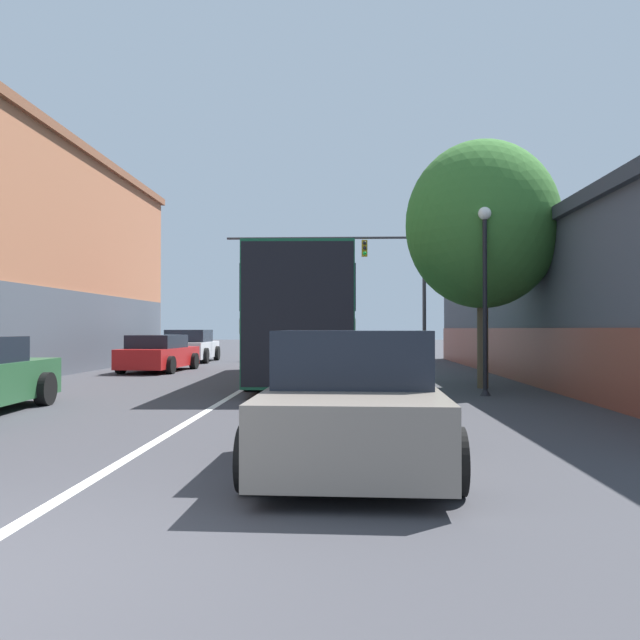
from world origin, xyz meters
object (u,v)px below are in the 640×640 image
at_px(parked_car_left_mid, 190,346).
at_px(bus, 306,315).
at_px(street_lamp, 485,291).
at_px(street_tree_near, 482,225).
at_px(parked_car_left_far, 159,354).
at_px(traffic_signal_gantry, 355,263).
at_px(hatchback_foreground, 353,401).

bearing_deg(parked_car_left_mid, bus, -149.92).
relative_size(street_lamp, street_tree_near, 0.68).
bearing_deg(parked_car_left_far, traffic_signal_gantry, -35.41).
relative_size(parked_car_left_far, street_lamp, 1.00).
relative_size(traffic_signal_gantry, street_lamp, 2.29).
xyz_separation_m(parked_car_left_far, traffic_signal_gantry, (7.06, 8.67, 4.09)).
bearing_deg(traffic_signal_gantry, parked_car_left_far, -129.14).
xyz_separation_m(hatchback_foreground, street_lamp, (3.06, 7.15, 1.66)).
bearing_deg(parked_car_left_mid, street_tree_near, -140.35).
relative_size(parked_car_left_far, street_tree_near, 0.68).
bearing_deg(hatchback_foreground, parked_car_left_far, 25.90).
relative_size(bus, street_tree_near, 1.75).
height_order(bus, hatchback_foreground, bus).
bearing_deg(bus, street_lamp, -136.36).
bearing_deg(parked_car_left_far, street_tree_near, -116.29).
bearing_deg(traffic_signal_gantry, hatchback_foreground, -91.08).
xyz_separation_m(bus, hatchback_foreground, (1.22, -11.41, -1.21)).
height_order(parked_car_left_far, street_tree_near, street_tree_near).
bearing_deg(parked_car_left_far, hatchback_foreground, -152.06).
height_order(parked_car_left_mid, street_tree_near, street_tree_near).
bearing_deg(hatchback_foreground, street_lamp, -21.51).
xyz_separation_m(traffic_signal_gantry, street_tree_near, (2.96, -14.46, -0.57)).
bearing_deg(bus, hatchback_foreground, -175.43).
height_order(parked_car_left_far, traffic_signal_gantry, traffic_signal_gantry).
bearing_deg(street_lamp, bus, 135.18).
bearing_deg(parked_car_left_far, bus, -117.79).
distance_m(parked_car_left_far, street_tree_near, 12.09).
bearing_deg(street_tree_near, hatchback_foreground, -110.87).
xyz_separation_m(parked_car_left_mid, parked_car_left_far, (0.43, -6.17, -0.08)).
distance_m(bus, street_lamp, 6.06).
distance_m(parked_car_left_mid, street_lamp, 17.14).
bearing_deg(hatchback_foreground, traffic_signal_gantry, 0.61).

